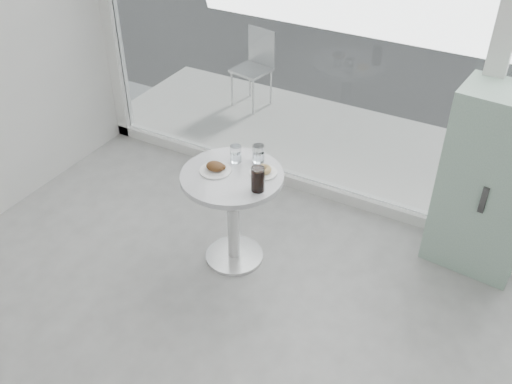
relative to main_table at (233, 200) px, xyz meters
The scene contains 10 objects.
storefront 1.70m from the main_table, 62.44° to the left, with size 5.00×0.14×3.00m.
main_table is the anchor object (origin of this frame).
patio_deck 2.03m from the main_table, 75.26° to the left, with size 5.60×1.60×0.05m, color white.
mint_cabinet 1.80m from the main_table, 28.84° to the left, with size 0.68×0.49×1.39m.
patio_chair 2.49m from the main_table, 115.17° to the left, with size 0.42×0.42×0.82m.
plate_fritter 0.27m from the main_table, 169.13° to the right, with size 0.22×0.22×0.07m.
plate_donut 0.32m from the main_table, 31.50° to the left, with size 0.19×0.19×0.05m.
water_tumbler_a 0.32m from the main_table, 110.54° to the left, with size 0.08×0.08×0.13m.
water_tumbler_b 0.37m from the main_table, 69.53° to the left, with size 0.08×0.08×0.13m.
cola_glass 0.40m from the main_table, 17.43° to the right, with size 0.09×0.09×0.17m.
Camera 1 is at (1.21, -0.86, 2.98)m, focal length 40.00 mm.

